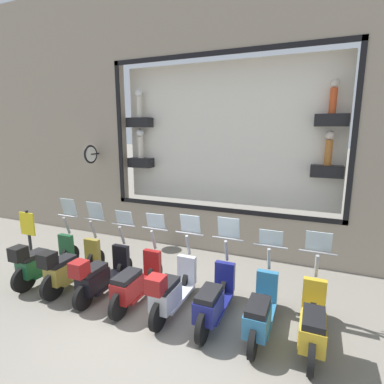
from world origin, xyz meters
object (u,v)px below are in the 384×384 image
(scooter_silver_3, at_px, (171,290))
(scooter_green_7, at_px, (42,260))
(scooter_olive_6, at_px, (70,266))
(scooter_black_5, at_px, (100,275))
(scooter_teal_1, at_px, (260,311))
(scooter_navy_2, at_px, (214,299))
(scooter_red_4, at_px, (136,282))
(shop_sign_post, at_px, (29,238))
(scooter_yellow_0, at_px, (313,322))

(scooter_silver_3, distance_m, scooter_green_7, 3.17)
(scooter_silver_3, distance_m, scooter_olive_6, 2.38)
(scooter_black_5, bearing_deg, scooter_teal_1, -88.91)
(scooter_silver_3, height_order, scooter_green_7, scooter_green_7)
(scooter_navy_2, bearing_deg, scooter_teal_1, -90.65)
(scooter_navy_2, height_order, scooter_black_5, scooter_navy_2)
(scooter_teal_1, xyz_separation_m, scooter_silver_3, (-0.05, 1.58, 0.06))
(scooter_red_4, distance_m, scooter_green_7, 2.38)
(scooter_silver_3, bearing_deg, scooter_teal_1, -88.10)
(scooter_olive_6, xyz_separation_m, scooter_green_7, (-0.00, 0.79, -0.00))
(scooter_teal_1, distance_m, scooter_navy_2, 0.79)
(scooter_navy_2, xyz_separation_m, scooter_green_7, (-0.06, 3.96, 0.04))
(scooter_navy_2, xyz_separation_m, scooter_black_5, (-0.07, 2.38, 0.02))
(shop_sign_post, bearing_deg, scooter_black_5, -99.44)
(scooter_navy_2, relative_size, shop_sign_post, 1.26)
(scooter_olive_6, relative_size, scooter_green_7, 1.00)
(scooter_silver_3, bearing_deg, scooter_green_7, 89.92)
(scooter_yellow_0, distance_m, shop_sign_post, 6.41)
(scooter_teal_1, relative_size, scooter_olive_6, 0.99)
(scooter_olive_6, bearing_deg, scooter_navy_2, -88.98)
(scooter_red_4, distance_m, scooter_olive_6, 1.59)
(scooter_black_5, distance_m, scooter_green_7, 1.58)
(scooter_teal_1, bearing_deg, scooter_black_5, 91.09)
(scooter_navy_2, distance_m, scooter_silver_3, 0.80)
(scooter_silver_3, relative_size, shop_sign_post, 1.25)
(scooter_red_4, height_order, scooter_black_5, scooter_red_4)
(scooter_silver_3, bearing_deg, scooter_olive_6, 89.87)
(scooter_teal_1, bearing_deg, scooter_silver_3, 91.90)
(scooter_red_4, bearing_deg, scooter_olive_6, 91.87)
(scooter_yellow_0, height_order, scooter_green_7, scooter_green_7)
(scooter_black_5, relative_size, scooter_olive_6, 0.99)
(shop_sign_post, bearing_deg, scooter_red_4, -96.01)
(scooter_silver_3, bearing_deg, scooter_red_4, 85.89)
(scooter_yellow_0, distance_m, scooter_black_5, 3.96)
(scooter_navy_2, distance_m, scooter_black_5, 2.38)
(scooter_silver_3, relative_size, scooter_black_5, 1.00)
(scooter_teal_1, height_order, scooter_black_5, scooter_black_5)
(scooter_yellow_0, relative_size, scooter_navy_2, 0.99)
(scooter_olive_6, bearing_deg, scooter_yellow_0, -89.39)
(scooter_black_5, height_order, shop_sign_post, scooter_black_5)
(scooter_yellow_0, relative_size, shop_sign_post, 1.25)
(scooter_green_7, distance_m, shop_sign_post, 0.97)
(scooter_teal_1, height_order, scooter_silver_3, scooter_silver_3)
(scooter_yellow_0, relative_size, scooter_red_4, 1.00)
(scooter_teal_1, bearing_deg, scooter_green_7, 90.58)
(scooter_teal_1, relative_size, scooter_silver_3, 0.99)
(scooter_yellow_0, distance_m, scooter_green_7, 5.55)
(scooter_teal_1, xyz_separation_m, scooter_green_7, (-0.05, 4.75, 0.07))
(scooter_black_5, height_order, scooter_green_7, scooter_green_7)
(scooter_teal_1, relative_size, scooter_navy_2, 0.99)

